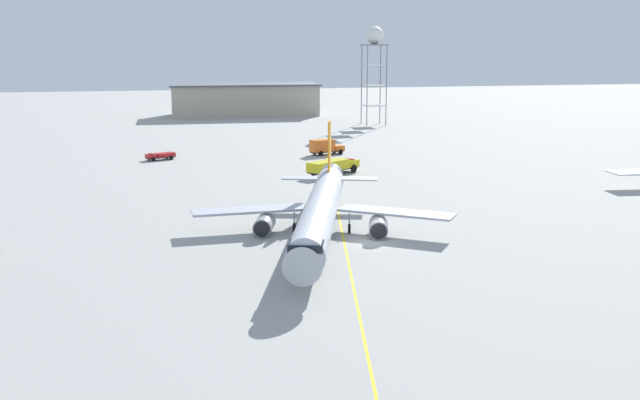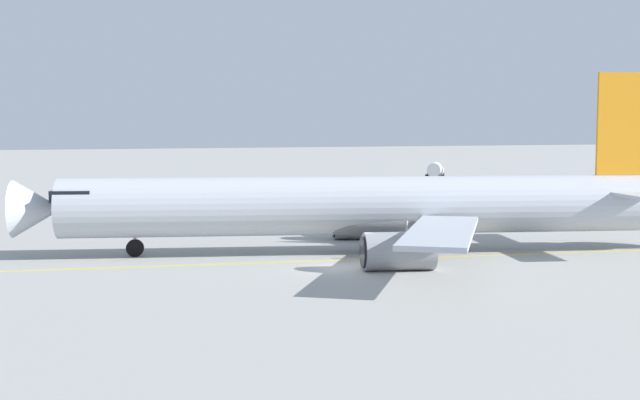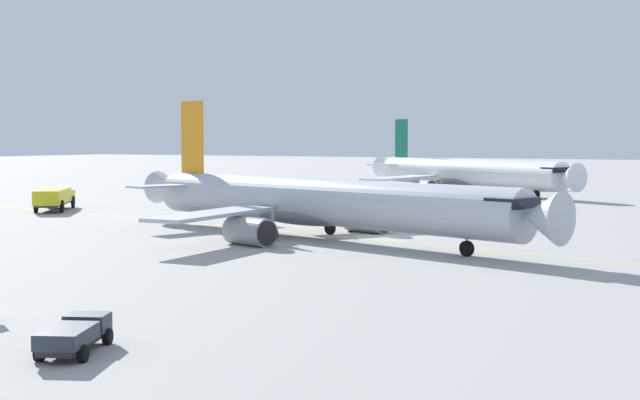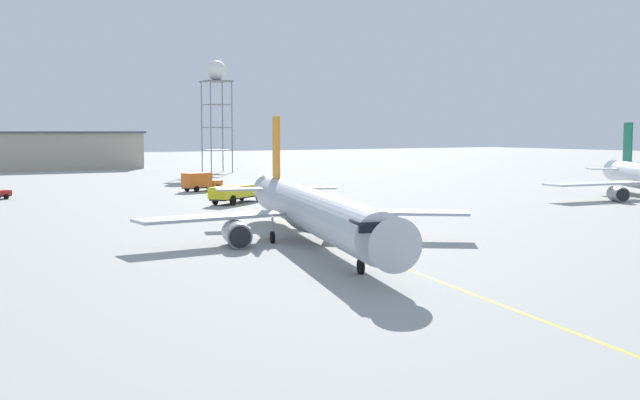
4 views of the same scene
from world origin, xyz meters
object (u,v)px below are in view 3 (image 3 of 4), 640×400
Objects in this scene: airliner_main at (314,203)px; fire_tender_truck at (54,197)px; airliner_secondary at (465,174)px; baggage_truck_truck at (75,334)px.

fire_tender_truck is at bearing -178.67° from airliner_main.
airliner_secondary is at bearing 115.56° from airliner_main.
fire_tender_truck reaches higher than baggage_truck_truck.
airliner_main is at bearing -140.11° from fire_tender_truck.
airliner_main reaches higher than baggage_truck_truck.
airliner_main is at bearing -51.50° from airliner_secondary.
airliner_main is 9.73× the size of baggage_truck_truck.
baggage_truck_truck is at bearing -57.53° from airliner_main.
airliner_secondary is 8.84× the size of baggage_truck_truck.
airliner_main reaches higher than fire_tender_truck.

